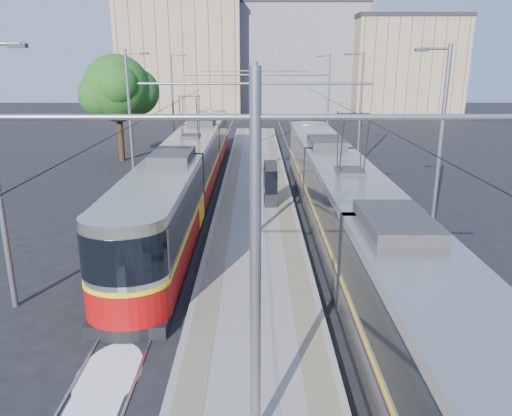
{
  "coord_description": "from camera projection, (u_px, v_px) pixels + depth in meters",
  "views": [
    {
      "loc": [
        0.0,
        -12.08,
        7.38
      ],
      "look_at": [
        0.02,
        7.37,
        1.6
      ],
      "focal_mm": 35.0,
      "sensor_mm": 36.0,
      "label": 1
    }
  ],
  "objects": [
    {
      "name": "tactile_strip_right",
      "position": [
        280.0,
        183.0,
        29.89
      ],
      "size": [
        0.7,
        50.0,
        0.01
      ],
      "primitive_type": "cube",
      "color": "gray",
      "rests_on": "platform"
    },
    {
      "name": "building_left",
      "position": [
        183.0,
        59.0,
        69.03
      ],
      "size": [
        16.32,
        12.24,
        15.09
      ],
      "color": "tan",
      "rests_on": "ground"
    },
    {
      "name": "rails",
      "position": [
        255.0,
        188.0,
        29.97
      ],
      "size": [
        8.71,
        70.0,
        0.03
      ],
      "color": "gray",
      "rests_on": "ground"
    },
    {
      "name": "tree",
      "position": [
        122.0,
        89.0,
        36.85
      ],
      "size": [
        5.39,
        4.99,
        7.84
      ],
      "color": "#382314",
      "rests_on": "ground"
    },
    {
      "name": "ground",
      "position": [
        255.0,
        340.0,
        13.68
      ],
      "size": [
        160.0,
        160.0,
        0.0
      ],
      "primitive_type": "plane",
      "color": "black",
      "rests_on": "ground"
    },
    {
      "name": "building_right",
      "position": [
        403.0,
        67.0,
        67.44
      ],
      "size": [
        14.28,
        10.2,
        13.06
      ],
      "color": "tan",
      "rests_on": "ground"
    },
    {
      "name": "platform",
      "position": [
        255.0,
        186.0,
        29.93
      ],
      "size": [
        4.0,
        50.0,
        0.3
      ],
      "primitive_type": "cube",
      "color": "gray",
      "rests_on": "ground"
    },
    {
      "name": "tram_right",
      "position": [
        348.0,
        208.0,
        19.35
      ],
      "size": [
        2.43,
        32.39,
        5.5
      ],
      "color": "black",
      "rests_on": "ground"
    },
    {
      "name": "track_arrow",
      "position": [
        89.0,
        415.0,
        10.8
      ],
      "size": [
        1.2,
        5.0,
        0.01
      ],
      "primitive_type": "cube",
      "color": "silver",
      "rests_on": "ground"
    },
    {
      "name": "tactile_strip_left",
      "position": [
        231.0,
        183.0,
        29.89
      ],
      "size": [
        0.7,
        50.0,
        0.01
      ],
      "primitive_type": "cube",
      "color": "gray",
      "rests_on": "platform"
    },
    {
      "name": "shelter",
      "position": [
        270.0,
        183.0,
        25.03
      ],
      "size": [
        0.69,
        1.05,
        2.24
      ],
      "rotation": [
        0.0,
        0.0,
        0.07
      ],
      "color": "black",
      "rests_on": "platform"
    },
    {
      "name": "catenary",
      "position": [
        255.0,
        117.0,
        25.96
      ],
      "size": [
        9.2,
        70.0,
        7.0
      ],
      "color": "slate",
      "rests_on": "platform"
    },
    {
      "name": "street_lamps",
      "position": [
        255.0,
        111.0,
        32.62
      ],
      "size": [
        15.18,
        38.22,
        8.0
      ],
      "color": "slate",
      "rests_on": "ground"
    },
    {
      "name": "building_centre",
      "position": [
        296.0,
        59.0,
        72.88
      ],
      "size": [
        18.36,
        14.28,
        15.12
      ],
      "color": "gray",
      "rests_on": "ground"
    },
    {
      "name": "tram_left",
      "position": [
        192.0,
        165.0,
        28.15
      ],
      "size": [
        2.43,
        31.65,
        5.5
      ],
      "color": "black",
      "rests_on": "ground"
    }
  ]
}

